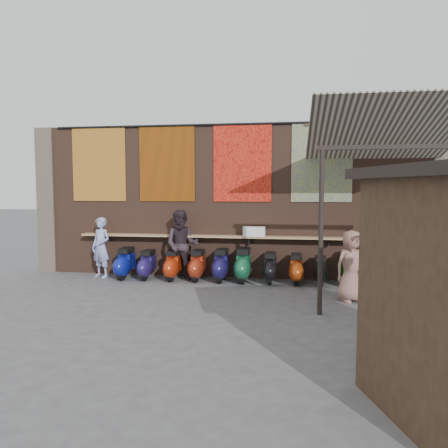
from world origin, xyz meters
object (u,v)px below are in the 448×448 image
object	(u,v)px
scooter_stool_3	(197,265)
scooter_stool_5	(243,265)
shelf_box	(254,231)
scooter_stool_2	(173,265)
scooter_stool_4	(221,265)
scooter_stool_7	(296,269)
scooter_stool_1	(147,265)
scooter_stool_6	(270,268)
shopper_grey	(420,261)
diner_left	(101,247)
scooter_stool_8	(320,271)
shopper_tan	(352,266)
scooter_stool_0	(125,263)
diner_right	(182,245)
scooter_stool_9	(350,269)
shopper_navy	(396,260)

from	to	relation	value
scooter_stool_3	scooter_stool_5	distance (m)	1.17
shelf_box	scooter_stool_2	xyz separation A→B (m)	(-2.05, -0.34, -0.87)
scooter_stool_4	scooter_stool_7	size ratio (longest dim) A/B	1.10
shelf_box	scooter_stool_3	distance (m)	1.69
scooter_stool_1	scooter_stool_2	world-z (taller)	scooter_stool_2
scooter_stool_2	scooter_stool_6	xyz separation A→B (m)	(2.47, 0.06, -0.01)
scooter_stool_5	shopper_grey	distance (m)	4.15
diner_left	scooter_stool_2	bearing A→B (deg)	21.80
shelf_box	scooter_stool_8	distance (m)	1.91
scooter_stool_5	scooter_stool_8	xyz separation A→B (m)	(1.90, -0.02, -0.08)
shelf_box	shopper_tan	world-z (taller)	shopper_tan
scooter_stool_0	diner_left	distance (m)	0.79
scooter_stool_8	diner_left	world-z (taller)	diner_left
scooter_stool_4	scooter_stool_8	xyz separation A→B (m)	(2.46, -0.01, -0.06)
shelf_box	scooter_stool_4	world-z (taller)	shelf_box
scooter_stool_1	diner_right	distance (m)	1.06
scooter_stool_0	scooter_stool_1	size ratio (longest dim) A/B	1.08
scooter_stool_9	shopper_tan	distance (m)	1.60
shopper_navy	shopper_tan	bearing A→B (deg)	8.38
scooter_stool_2	shopper_grey	bearing A→B (deg)	-18.39
scooter_stool_7	scooter_stool_1	bearing A→B (deg)	-179.97
scooter_stool_6	scooter_stool_9	bearing A→B (deg)	-0.99
shopper_tan	scooter_stool_8	bearing A→B (deg)	82.81
shelf_box	diner_right	distance (m)	1.88
scooter_stool_1	scooter_stool_4	xyz separation A→B (m)	(1.94, 0.02, 0.03)
scooter_stool_8	scooter_stool_6	bearing A→B (deg)	179.06
scooter_stool_9	scooter_stool_1	bearing A→B (deg)	-179.97
scooter_stool_8	shopper_tan	size ratio (longest dim) A/B	0.48
scooter_stool_0	scooter_stool_4	world-z (taller)	scooter_stool_4
scooter_stool_8	diner_right	xyz separation A→B (m)	(-3.47, -0.00, 0.56)
scooter_stool_2	shopper_tan	xyz separation A→B (m)	(4.22, -1.52, 0.36)
scooter_stool_3	scooter_stool_2	bearing A→B (deg)	-175.99
diner_right	scooter_stool_6	bearing A→B (deg)	-3.69
scooter_stool_6	scooter_stool_9	xyz separation A→B (m)	(1.91, -0.03, 0.02)
scooter_stool_0	scooter_stool_2	bearing A→B (deg)	0.52
scooter_stool_2	scooter_stool_4	xyz separation A→B (m)	(1.24, 0.04, 0.02)
diner_left	scooter_stool_6	bearing A→B (deg)	23.18
shelf_box	scooter_stool_6	bearing A→B (deg)	-33.12
scooter_stool_0	shopper_navy	world-z (taller)	shopper_navy
scooter_stool_0	scooter_stool_2	size ratio (longest dim) A/B	1.04
shelf_box	shopper_navy	world-z (taller)	shopper_navy
scooter_stool_2	shopper_navy	distance (m)	5.31
scooter_stool_2	scooter_stool_5	xyz separation A→B (m)	(1.80, 0.06, 0.04)
diner_left	shopper_grey	bearing A→B (deg)	8.89
scooter_stool_2	shopper_tan	distance (m)	4.50
scooter_stool_8	diner_left	distance (m)	5.68
scooter_stool_8	shopper_tan	bearing A→B (deg)	-71.54
scooter_stool_1	shopper_grey	bearing A→B (deg)	-16.62
scooter_stool_8	shopper_navy	xyz separation A→B (m)	(1.48, -1.16, 0.48)
scooter_stool_2	scooter_stool_9	distance (m)	4.39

